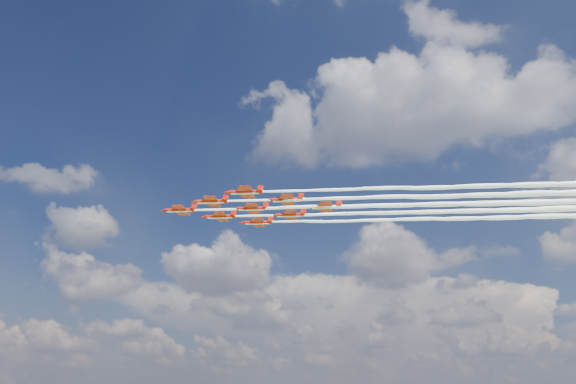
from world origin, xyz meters
name	(u,v)px	position (x,y,z in m)	size (l,w,h in m)	color
jet_lead	(362,206)	(30.65, 8.13, 86.89)	(108.32, 41.14, 2.71)	red
jet_row2_port	(402,197)	(43.02, 5.10, 86.89)	(108.32, 41.14, 2.71)	red
jet_row2_starb	(397,213)	(38.47, 18.18, 86.89)	(108.32, 41.14, 2.71)	red
jet_row3_port	(446,187)	(55.39, 2.08, 86.89)	(108.32, 41.14, 2.71)	red
jet_row3_centre	(437,204)	(50.83, 15.16, 86.89)	(108.32, 41.14, 2.71)	red
jet_row3_starb	(429,219)	(46.28, 28.24, 86.89)	(108.32, 41.14, 2.71)	red
jet_row4_port	(481,195)	(63.20, 12.13, 86.89)	(108.32, 41.14, 2.71)	red
jet_row4_starb	(469,211)	(58.65, 25.21, 86.89)	(108.32, 41.14, 2.71)	red
jet_tail	(513,203)	(71.01, 22.18, 86.89)	(108.32, 41.14, 2.71)	red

